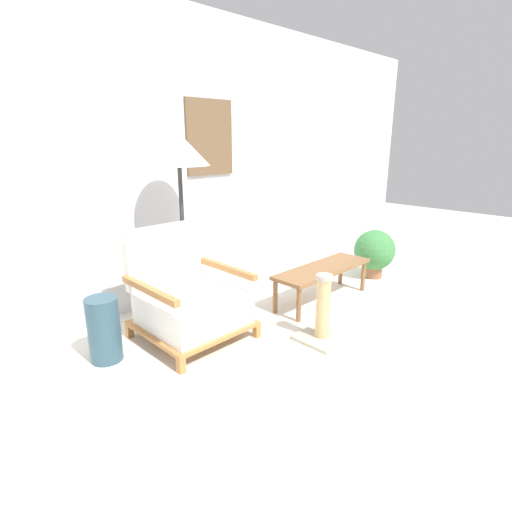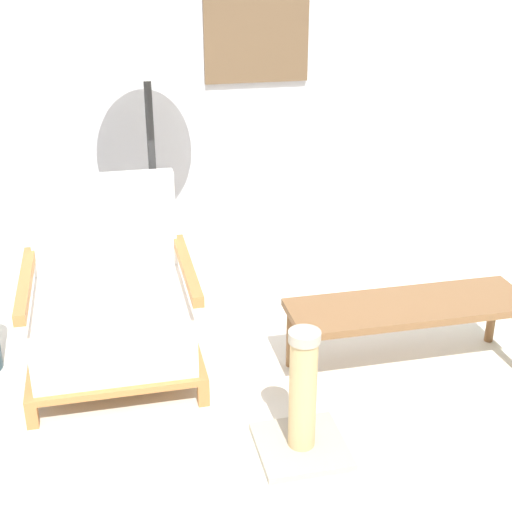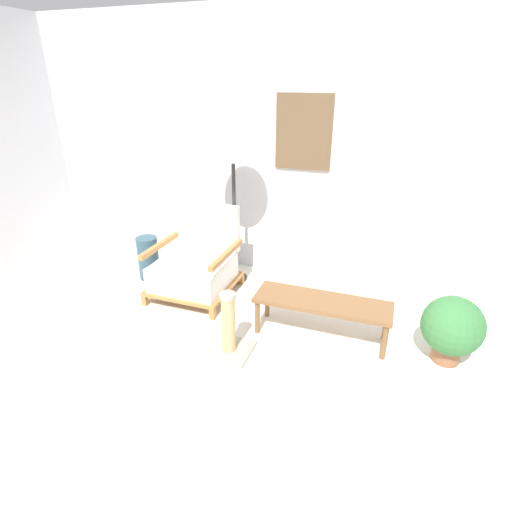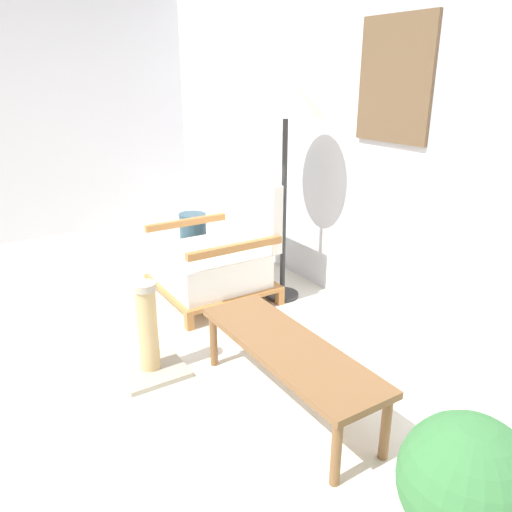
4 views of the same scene
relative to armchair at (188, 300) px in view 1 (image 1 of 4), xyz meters
The scene contains 8 objects.
ground_plane 1.44m from the armchair, 64.00° to the right, with size 14.00×14.00×0.00m, color silver.
wall_back 1.45m from the armchair, 52.51° to the left, with size 8.00×0.09×2.70m.
armchair is the anchor object (origin of this frame).
floor_lamp 1.20m from the armchair, 57.58° to the left, with size 0.51×0.51×1.60m.
coffee_table 1.39m from the armchair, 13.46° to the right, with size 1.14×0.36×0.35m.
vase 0.66m from the armchair, 169.72° to the left, with size 0.23×0.23×0.48m, color #2D4C5B.
potted_plant 2.37m from the armchair, ahead, with size 0.46×0.46×0.55m.
scratching_post 1.07m from the armchair, 48.74° to the right, with size 0.35×0.35×0.55m.
Camera 1 is at (-2.30, -1.21, 1.54)m, focal length 28.00 mm.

